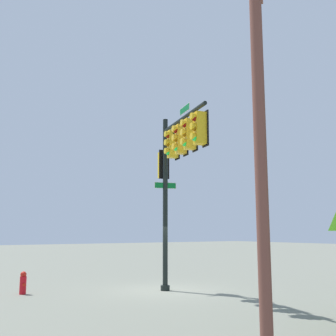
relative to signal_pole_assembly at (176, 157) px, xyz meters
The scene contains 4 objects.
ground_plane 5.31m from the signal_pole_assembly, 164.53° to the left, with size 120.00×120.00×0.00m, color gray.
signal_pole_assembly is the anchor object (origin of this frame).
utility_pole 7.45m from the signal_pole_assembly, 21.49° to the right, with size 1.14×1.54×8.33m.
fire_hydrant 7.42m from the signal_pole_assembly, 126.82° to the right, with size 0.33×0.24×0.83m.
Camera 1 is at (14.00, -9.24, 2.31)m, focal length 44.04 mm.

